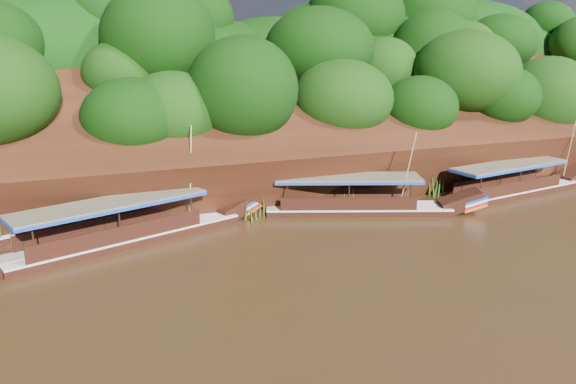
# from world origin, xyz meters

# --- Properties ---
(ground) EXTENTS (160.00, 160.00, 0.00)m
(ground) POSITION_xyz_m (0.00, 0.00, 0.00)
(ground) COLOR black
(ground) RESTS_ON ground
(riverbank) EXTENTS (120.00, 30.06, 19.40)m
(riverbank) POSITION_xyz_m (-0.01, 22.73, 1.89)
(riverbank) COLOR black
(riverbank) RESTS_ON ground
(boat_0) EXTENTS (14.22, 4.07, 5.87)m
(boat_0) POSITION_xyz_m (13.60, 7.80, 0.52)
(boat_0) COLOR black
(boat_0) RESTS_ON ground
(boat_1) EXTENTS (13.52, 6.58, 5.72)m
(boat_1) POSITION_xyz_m (1.16, 7.60, 0.54)
(boat_1) COLOR black
(boat_1) RESTS_ON ground
(boat_2) EXTENTS (15.18, 6.88, 6.31)m
(boat_2) POSITION_xyz_m (-12.90, 7.86, 0.55)
(boat_2) COLOR black
(boat_2) RESTS_ON ground
(reeds) EXTENTS (48.67, 2.25, 2.05)m
(reeds) POSITION_xyz_m (-2.93, 9.43, 0.86)
(reeds) COLOR #305D17
(reeds) RESTS_ON ground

